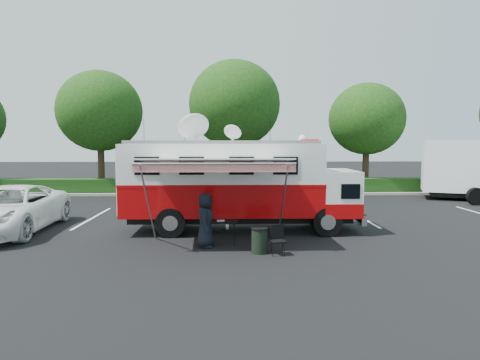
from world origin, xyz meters
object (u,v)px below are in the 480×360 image
object	(u,v)px
command_truck	(238,183)
folding_table	(222,222)
trash_bin	(259,240)
white_suv	(10,232)

from	to	relation	value
command_truck	folding_table	size ratio (longest dim) A/B	8.20
folding_table	trash_bin	bearing A→B (deg)	-41.69
white_suv	trash_bin	xyz separation A→B (m)	(9.14, -3.30, 0.39)
command_truck	white_suv	xyz separation A→B (m)	(-8.59, -0.01, -1.81)
white_suv	trash_bin	size ratio (longest dim) A/B	7.95
folding_table	trash_bin	size ratio (longest dim) A/B	1.38
folding_table	trash_bin	distance (m)	1.57
command_truck	trash_bin	xyz separation A→B (m)	(0.55, -3.31, -1.42)
white_suv	folding_table	size ratio (longest dim) A/B	5.78
folding_table	trash_bin	xyz separation A→B (m)	(1.14, -1.02, -0.37)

